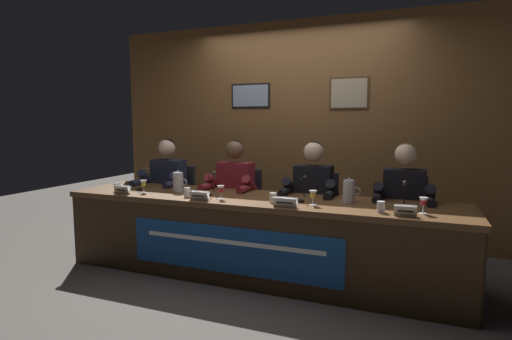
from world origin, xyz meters
TOP-DOWN VIEW (x-y plane):
  - ground_plane at (0.00, 0.00)m, footprint 12.00×12.00m
  - wall_back_panelled at (0.00, 1.39)m, footprint 4.84×0.14m
  - conference_table at (-0.00, -0.11)m, footprint 3.64×0.81m
  - chair_far_left at (-1.25, 0.59)m, footprint 0.44×0.45m
  - panelist_far_left at (-1.25, 0.39)m, footprint 0.51×0.48m
  - nameplate_far_left at (-1.25, -0.31)m, footprint 0.16×0.06m
  - juice_glass_far_left at (-1.10, -0.18)m, footprint 0.06×0.06m
  - water_cup_far_left at (-1.39, -0.22)m, footprint 0.06×0.06m
  - microphone_far_left at (-1.23, -0.05)m, footprint 0.06×0.17m
  - chair_center_left at (-0.42, 0.59)m, footprint 0.44×0.45m
  - panelist_center_left at (-0.42, 0.39)m, footprint 0.51×0.48m
  - nameplate_center_left at (-0.41, -0.31)m, footprint 0.18×0.06m
  - juice_glass_center_left at (-0.25, -0.21)m, footprint 0.06×0.06m
  - water_cup_center_left at (-0.59, -0.22)m, footprint 0.06×0.06m
  - microphone_center_left at (-0.44, -0.06)m, footprint 0.06×0.17m
  - chair_center_right at (0.42, 0.59)m, footprint 0.44×0.45m
  - panelist_center_right at (0.42, 0.39)m, footprint 0.51×0.48m
  - nameplate_center_right at (0.38, -0.32)m, footprint 0.20×0.06m
  - juice_glass_center_right at (0.57, -0.16)m, footprint 0.06×0.06m
  - water_cup_center_right at (0.23, -0.18)m, footprint 0.06×0.06m
  - microphone_center_right at (0.44, -0.03)m, footprint 0.06×0.17m
  - chair_far_right at (1.25, 0.59)m, footprint 0.44×0.45m
  - panelist_far_right at (1.25, 0.39)m, footprint 0.51×0.48m
  - nameplate_far_right at (1.28, -0.29)m, footprint 0.16×0.06m
  - juice_glass_far_right at (1.41, -0.16)m, footprint 0.06×0.06m
  - water_cup_far_right at (1.11, -0.23)m, footprint 0.06×0.06m
  - microphone_far_right at (1.27, -0.06)m, footprint 0.06×0.17m
  - water_pitcher_left_side at (-0.82, -0.01)m, footprint 0.15×0.10m
  - water_pitcher_right_side at (0.82, 0.08)m, footprint 0.15×0.10m

SIDE VIEW (x-z plane):
  - ground_plane at x=0.00m, z-range 0.00..0.00m
  - chair_far_left at x=-1.25m, z-range -0.01..0.88m
  - chair_center_left at x=-0.42m, z-range -0.01..0.88m
  - chair_center_right at x=0.42m, z-range -0.01..0.88m
  - chair_far_right at x=1.25m, z-range -0.01..0.88m
  - conference_table at x=0.00m, z-range 0.14..0.87m
  - panelist_far_left at x=-1.25m, z-range 0.10..1.32m
  - panelist_center_left at x=-0.42m, z-range 0.10..1.32m
  - panelist_center_right at x=0.42m, z-range 0.10..1.32m
  - panelist_far_right at x=1.25m, z-range 0.10..1.32m
  - water_cup_far_left at x=-1.39m, z-range 0.72..0.80m
  - water_cup_center_left at x=-0.59m, z-range 0.72..0.80m
  - water_cup_center_right at x=0.23m, z-range 0.72..0.80m
  - water_cup_far_right at x=1.11m, z-range 0.72..0.80m
  - nameplate_center_right at x=0.38m, z-range 0.72..0.80m
  - nameplate_far_right at x=1.28m, z-range 0.72..0.80m
  - nameplate_far_left at x=-1.25m, z-range 0.72..0.80m
  - nameplate_center_left at x=-0.41m, z-range 0.72..0.80m
  - microphone_far_left at x=-1.23m, z-range 0.69..0.91m
  - microphone_center_left at x=-0.44m, z-range 0.69..0.91m
  - microphone_center_right at x=0.44m, z-range 0.69..0.91m
  - microphone_far_right at x=1.27m, z-range 0.69..0.91m
  - juice_glass_far_left at x=-1.10m, z-range 0.75..0.87m
  - juice_glass_center_left at x=-0.25m, z-range 0.75..0.87m
  - juice_glass_center_right at x=0.57m, z-range 0.75..0.87m
  - juice_glass_far_right at x=1.41m, z-range 0.75..0.87m
  - water_pitcher_left_side at x=-0.82m, z-range 0.71..0.92m
  - water_pitcher_right_side at x=0.82m, z-range 0.71..0.92m
  - wall_back_panelled at x=0.00m, z-range 0.00..2.60m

